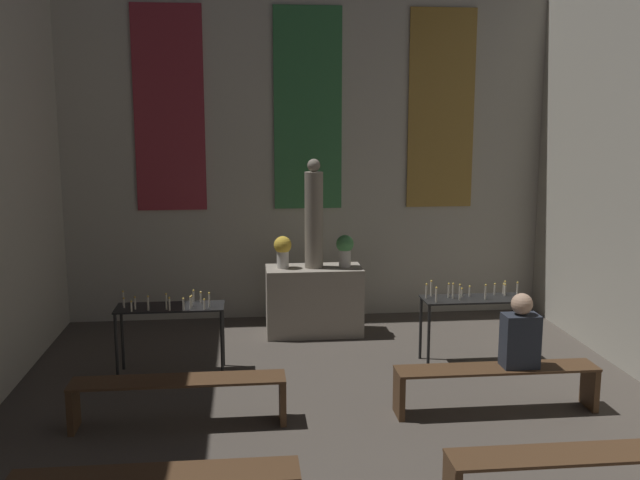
% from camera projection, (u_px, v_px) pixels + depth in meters
% --- Properties ---
extents(wall_back, '(7.29, 0.16, 5.16)m').
position_uv_depth(wall_back, '(307.00, 143.00, 10.44)').
color(wall_back, '#B2AD9E').
rests_on(wall_back, ground_plane).
extents(altar, '(1.32, 0.62, 0.94)m').
position_uv_depth(altar, '(314.00, 301.00, 9.86)').
color(altar, gray).
rests_on(altar, ground_plane).
extents(statue, '(0.25, 0.25, 1.49)m').
position_uv_depth(statue, '(314.00, 217.00, 9.66)').
color(statue, gray).
rests_on(statue, altar).
extents(flower_vase_left, '(0.24, 0.24, 0.44)m').
position_uv_depth(flower_vase_left, '(283.00, 249.00, 9.70)').
color(flower_vase_left, beige).
rests_on(flower_vase_left, altar).
extents(flower_vase_right, '(0.24, 0.24, 0.44)m').
position_uv_depth(flower_vase_right, '(345.00, 248.00, 9.78)').
color(flower_vase_right, beige).
rests_on(flower_vase_right, altar).
extents(candle_rack_left, '(1.25, 0.45, 1.01)m').
position_uv_depth(candle_rack_left, '(170.00, 315.00, 8.28)').
color(candle_rack_left, black).
rests_on(candle_rack_left, ground_plane).
extents(candle_rack_right, '(1.25, 0.45, 1.01)m').
position_uv_depth(candle_rack_right, '(473.00, 306.00, 8.66)').
color(candle_rack_right, black).
rests_on(candle_rack_right, ground_plane).
extents(pew_third_right, '(2.08, 0.36, 0.47)m').
position_uv_depth(pew_third_right, '(581.00, 468.00, 5.43)').
color(pew_third_right, '#4C331E').
rests_on(pew_third_right, ground_plane).
extents(pew_back_left, '(2.08, 0.36, 0.47)m').
position_uv_depth(pew_back_left, '(179.00, 392.00, 6.93)').
color(pew_back_left, '#4C331E').
rests_on(pew_back_left, ground_plane).
extents(pew_back_right, '(2.08, 0.36, 0.47)m').
position_uv_depth(pew_back_right, '(496.00, 379.00, 7.26)').
color(pew_back_right, '#4C331E').
rests_on(pew_back_right, ground_plane).
extents(person_seated, '(0.36, 0.24, 0.77)m').
position_uv_depth(person_seated, '(520.00, 334.00, 7.21)').
color(person_seated, '#282D38').
rests_on(person_seated, pew_back_right).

